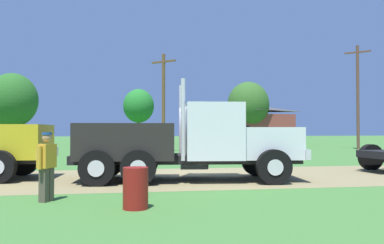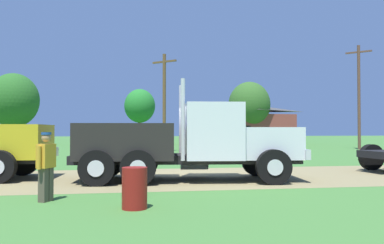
{
  "view_description": "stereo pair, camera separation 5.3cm",
  "coord_description": "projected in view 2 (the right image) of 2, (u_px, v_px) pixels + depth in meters",
  "views": [
    {
      "loc": [
        -2.38,
        -14.07,
        1.69
      ],
      "look_at": [
        -0.07,
        0.15,
        2.0
      ],
      "focal_mm": 36.9,
      "sensor_mm": 36.0,
      "label": 1
    },
    {
      "loc": [
        -2.32,
        -14.08,
        1.69
      ],
      "look_at": [
        -0.07,
        0.15,
        2.0
      ],
      "focal_mm": 36.9,
      "sensor_mm": 36.0,
      "label": 2
    }
  ],
  "objects": [
    {
      "name": "tree_left",
      "position": [
        14.0,
        100.0,
        44.03
      ],
      "size": [
        5.49,
        5.49,
        8.07
      ],
      "color": "#513823",
      "rests_on": "ground_plane"
    },
    {
      "name": "ground_plane",
      "position": [
        195.0,
        177.0,
        14.23
      ],
      "size": [
        200.0,
        200.0,
        0.0
      ],
      "primitive_type": "plane",
      "color": "#3F7331"
    },
    {
      "name": "shed_building",
      "position": [
        247.0,
        125.0,
        46.84
      ],
      "size": [
        11.36,
        6.63,
        4.8
      ],
      "color": "brown",
      "rests_on": "ground_plane"
    },
    {
      "name": "utility_pole_far",
      "position": [
        359.0,
        94.0,
        34.89
      ],
      "size": [
        1.71,
        1.6,
        9.24
      ],
      "color": "brown",
      "rests_on": "ground_plane"
    },
    {
      "name": "steel_barrel",
      "position": [
        135.0,
        188.0,
        8.49
      ],
      "size": [
        0.55,
        0.55,
        0.89
      ],
      "primitive_type": "cylinder",
      "color": "maroon",
      "rests_on": "ground_plane"
    },
    {
      "name": "utility_pole_near",
      "position": [
        164.0,
        100.0,
        30.65
      ],
      "size": [
        1.76,
        1.54,
        7.64
      ],
      "color": "brown",
      "rests_on": "ground_plane"
    },
    {
      "name": "dirt_track",
      "position": [
        195.0,
        177.0,
        14.23
      ],
      "size": [
        120.0,
        6.44,
        0.01
      ],
      "primitive_type": "cube",
      "color": "olive",
      "rests_on": "ground_plane"
    },
    {
      "name": "tree_mid",
      "position": [
        140.0,
        106.0,
        55.69
      ],
      "size": [
        4.34,
        4.34,
        7.53
      ],
      "color": "#513823",
      "rests_on": "ground_plane"
    },
    {
      "name": "truck_foreground_white",
      "position": [
        187.0,
        143.0,
        13.31
      ],
      "size": [
        7.8,
        3.31,
        3.32
      ],
      "color": "black",
      "rests_on": "ground_plane"
    },
    {
      "name": "visitor_walking_mid",
      "position": [
        46.0,
        164.0,
        9.37
      ],
      "size": [
        0.42,
        0.57,
        1.65
      ],
      "color": "gold",
      "rests_on": "ground_plane"
    },
    {
      "name": "tree_right",
      "position": [
        249.0,
        105.0,
        45.53
      ],
      "size": [
        4.81,
        4.81,
        7.3
      ],
      "color": "#513823",
      "rests_on": "ground_plane"
    }
  ]
}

